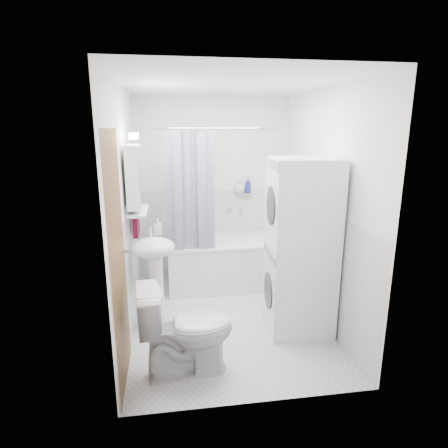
{
  "coord_description": "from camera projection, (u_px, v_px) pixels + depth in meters",
  "views": [
    {
      "loc": [
        -0.59,
        -3.63,
        1.99
      ],
      "look_at": [
        -0.02,
        0.15,
        1.02
      ],
      "focal_mm": 30.0,
      "sensor_mm": 36.0,
      "label": 1
    }
  ],
  "objects": [
    {
      "name": "floor",
      "position": [
        228.0,
        318.0,
        4.05
      ],
      "size": [
        2.6,
        2.6,
        0.0
      ],
      "primitive_type": "plane",
      "color": "silver",
      "rests_on": "ground"
    },
    {
      "name": "room_walls",
      "position": [
        228.0,
        182.0,
        3.69
      ],
      "size": [
        2.6,
        2.6,
        2.6
      ],
      "color": "white",
      "rests_on": "ground"
    },
    {
      "name": "wainscot",
      "position": [
        224.0,
        257.0,
        4.19
      ],
      "size": [
        1.98,
        2.58,
        2.58
      ],
      "color": "white",
      "rests_on": "ground"
    },
    {
      "name": "door",
      "position": [
        127.0,
        251.0,
        3.14
      ],
      "size": [
        0.05,
        2.0,
        2.0
      ],
      "color": "brown",
      "rests_on": "ground"
    },
    {
      "name": "bathtub",
      "position": [
        230.0,
        260.0,
        4.88
      ],
      "size": [
        1.61,
        0.76,
        0.61
      ],
      "color": "white",
      "rests_on": "ground"
    },
    {
      "name": "tub_spout",
      "position": [
        241.0,
        209.0,
        5.08
      ],
      "size": [
        0.04,
        0.12,
        0.04
      ],
      "primitive_type": "cylinder",
      "rotation": [
        1.57,
        0.0,
        0.0
      ],
      "color": "silver",
      "rests_on": "room_walls"
    },
    {
      "name": "curtain_rod",
      "position": [
        235.0,
        128.0,
        4.16
      ],
      "size": [
        1.79,
        0.02,
        0.02
      ],
      "primitive_type": "cylinder",
      "rotation": [
        0.0,
        1.57,
        0.0
      ],
      "color": "silver",
      "rests_on": "room_walls"
    },
    {
      "name": "shower_curtain",
      "position": [
        190.0,
        196.0,
        4.27
      ],
      "size": [
        0.55,
        0.02,
        1.45
      ],
      "color": "#18164E",
      "rests_on": "curtain_rod"
    },
    {
      "name": "sink",
      "position": [
        154.0,
        261.0,
        3.75
      ],
      "size": [
        0.44,
        0.37,
        1.04
      ],
      "color": "white",
      "rests_on": "ground"
    },
    {
      "name": "medicine_cabinet",
      "position": [
        135.0,
        174.0,
        3.63
      ],
      "size": [
        0.13,
        0.5,
        0.71
      ],
      "color": "white",
      "rests_on": "room_walls"
    },
    {
      "name": "shelf",
      "position": [
        138.0,
        211.0,
        3.72
      ],
      "size": [
        0.18,
        0.54,
        0.02
      ],
      "primitive_type": "cube",
      "color": "silver",
      "rests_on": "room_walls"
    },
    {
      "name": "shower_caddy",
      "position": [
        245.0,
        194.0,
        5.02
      ],
      "size": [
        0.22,
        0.06,
        0.02
      ],
      "primitive_type": "cube",
      "color": "silver",
      "rests_on": "room_walls"
    },
    {
      "name": "towel",
      "position": [
        135.0,
        199.0,
        3.94
      ],
      "size": [
        0.07,
        0.32,
        0.76
      ],
      "color": "#500D20",
      "rests_on": "room_walls"
    },
    {
      "name": "washer_dryer",
      "position": [
        300.0,
        247.0,
        3.68
      ],
      "size": [
        0.66,
        0.66,
        1.73
      ],
      "rotation": [
        0.0,
        0.0,
        -0.07
      ],
      "color": "white",
      "rests_on": "ground"
    },
    {
      "name": "toilet",
      "position": [
        186.0,
        330.0,
        3.09
      ],
      "size": [
        0.82,
        0.5,
        0.77
      ],
      "primitive_type": "imported",
      "rotation": [
        0.0,
        0.0,
        1.65
      ],
      "color": "white",
      "rests_on": "ground"
    },
    {
      "name": "soap_pump",
      "position": [
        158.0,
        231.0,
        3.96
      ],
      "size": [
        0.08,
        0.17,
        0.08
      ],
      "primitive_type": "imported",
      "color": "gray",
      "rests_on": "sink"
    },
    {
      "name": "shelf_bottle",
      "position": [
        137.0,
        210.0,
        3.57
      ],
      "size": [
        0.07,
        0.18,
        0.07
      ],
      "primitive_type": "imported",
      "color": "gray",
      "rests_on": "shelf"
    },
    {
      "name": "shelf_cup",
      "position": [
        139.0,
        203.0,
        3.82
      ],
      "size": [
        0.1,
        0.09,
        0.1
      ],
      "primitive_type": "imported",
      "color": "gray",
      "rests_on": "shelf"
    },
    {
      "name": "shampoo_a",
      "position": [
        239.0,
        188.0,
        4.99
      ],
      "size": [
        0.13,
        0.17,
        0.13
      ],
      "primitive_type": "imported",
      "color": "gray",
      "rests_on": "shower_caddy"
    },
    {
      "name": "shampoo_b",
      "position": [
        248.0,
        190.0,
        5.01
      ],
      "size": [
        0.08,
        0.21,
        0.08
      ],
      "primitive_type": "imported",
      "color": "navy",
      "rests_on": "shower_caddy"
    }
  ]
}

